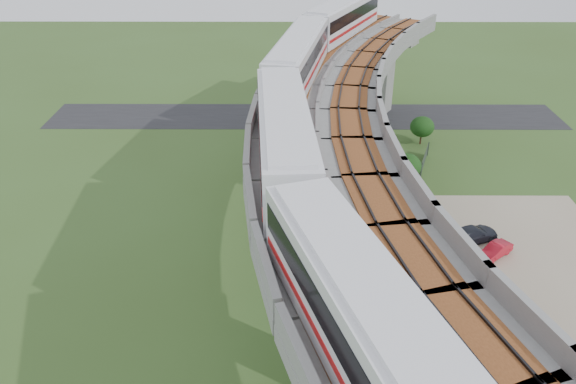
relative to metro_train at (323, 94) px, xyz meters
name	(u,v)px	position (x,y,z in m)	size (l,w,h in m)	color
ground	(314,271)	(-0.42, -2.84, -12.31)	(160.00, 160.00, 0.00)	#385221
dirt_lot	(519,289)	(13.58, -4.84, -12.29)	(18.00, 26.00, 0.04)	gray
asphalt_road	(305,116)	(-0.42, 27.16, -12.29)	(60.00, 8.00, 0.03)	#232326
viaduct	(377,158)	(3.43, -2.84, -3.26)	(19.58, 73.98, 11.40)	#99968E
metro_train	(323,94)	(0.00, 0.00, 0.00)	(11.96, 61.26, 3.64)	silver
fence	(451,263)	(9.34, -2.84, -11.56)	(3.87, 38.73, 1.50)	#2D382D
tree_0	(422,127)	(11.65, 19.29, -10.34)	(2.51, 2.51, 3.04)	#382314
tree_1	(406,166)	(8.34, 10.14, -10.35)	(2.71, 2.71, 3.11)	#382314
tree_2	(408,213)	(7.03, 1.99, -10.32)	(1.96, 1.96, 2.84)	#382314
tree_3	(420,309)	(5.75, -9.09, -10.41)	(2.99, 2.99, 3.17)	#382314
car_red	(495,251)	(13.08, -1.01, -11.75)	(1.09, 3.12, 1.03)	#B31020
car_dark	(473,234)	(11.97, 1.02, -11.65)	(1.73, 4.26, 1.24)	black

